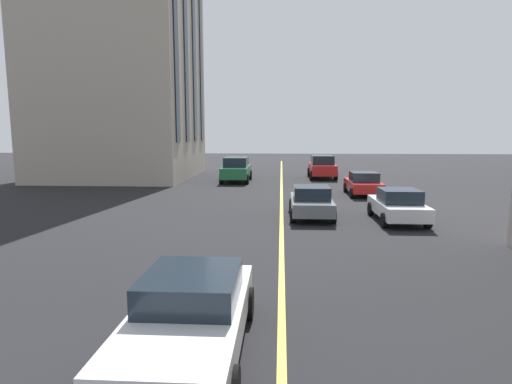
{
  "coord_description": "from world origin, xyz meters",
  "views": [
    {
      "loc": [
        4.22,
        0.04,
        3.74
      ],
      "look_at": [
        17.69,
        0.84,
        1.83
      ],
      "focal_mm": 29.65,
      "sensor_mm": 36.0,
      "label": 1
    }
  ],
  "objects": [
    {
      "name": "car_grey_oncoming",
      "position": [
        22.8,
        -1.31,
        0.7
      ],
      "size": [
        3.9,
        1.89,
        1.4
      ],
      "color": "slate",
      "rests_on": "ground_plane"
    },
    {
      "name": "lane_centre_line",
      "position": [
        20.0,
        0.0,
        0.0
      ],
      "size": [
        80.0,
        0.16,
        0.01
      ],
      "color": "#D8C64C",
      "rests_on": "ground_plane"
    },
    {
      "name": "car_green_mid",
      "position": [
        36.22,
        3.45,
        0.97
      ],
      "size": [
        4.7,
        2.14,
        1.88
      ],
      "color": "#1E6038",
      "rests_on": "ground_plane"
    },
    {
      "name": "car_red_near",
      "position": [
        39.1,
        -3.32,
        0.97
      ],
      "size": [
        4.7,
        2.14,
        1.88
      ],
      "color": "#B21E1E",
      "rests_on": "ground_plane"
    },
    {
      "name": "car_red_parked_a",
      "position": [
        29.73,
        -4.9,
        0.7
      ],
      "size": [
        3.9,
        1.89,
        1.4
      ],
      "color": "#B21E1E",
      "rests_on": "ground_plane"
    },
    {
      "name": "car_white_far",
      "position": [
        10.93,
        1.55,
        0.7
      ],
      "size": [
        4.4,
        1.95,
        1.37
      ],
      "color": "silver",
      "rests_on": "ground_plane"
    },
    {
      "name": "car_white_trailing",
      "position": [
        22.08,
        -4.9,
        0.7
      ],
      "size": [
        3.9,
        1.89,
        1.4
      ],
      "color": "silver",
      "rests_on": "ground_plane"
    },
    {
      "name": "building_left_near",
      "position": [
        39.17,
        13.18,
        10.9
      ],
      "size": [
        12.52,
        11.49,
        21.79
      ],
      "color": "#A89E8E",
      "rests_on": "ground_plane"
    }
  ]
}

